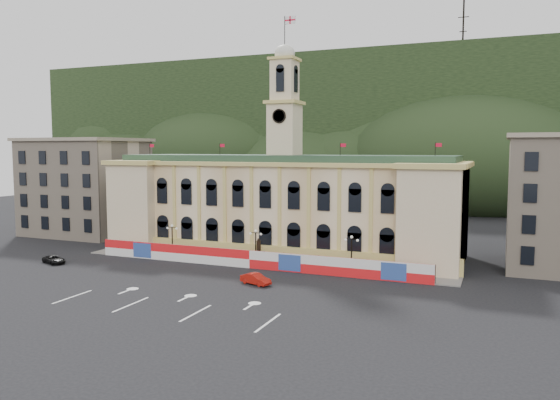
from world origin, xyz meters
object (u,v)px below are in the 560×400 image
at_px(statue, 259,256).
at_px(red_sedan, 256,279).
at_px(lamp_center, 256,244).
at_px(black_suv, 54,259).

bearing_deg(statue, red_sedan, -67.14).
bearing_deg(lamp_center, red_sedan, -65.12).
relative_size(lamp_center, black_suv, 1.12).
bearing_deg(red_sedan, lamp_center, 43.01).
xyz_separation_m(statue, black_suv, (-27.64, -11.00, -0.60)).
bearing_deg(statue, lamp_center, -90.00).
height_order(lamp_center, black_suv, lamp_center).
relative_size(red_sedan, black_suv, 0.94).
relative_size(lamp_center, red_sedan, 1.19).
bearing_deg(lamp_center, black_suv, -160.12).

